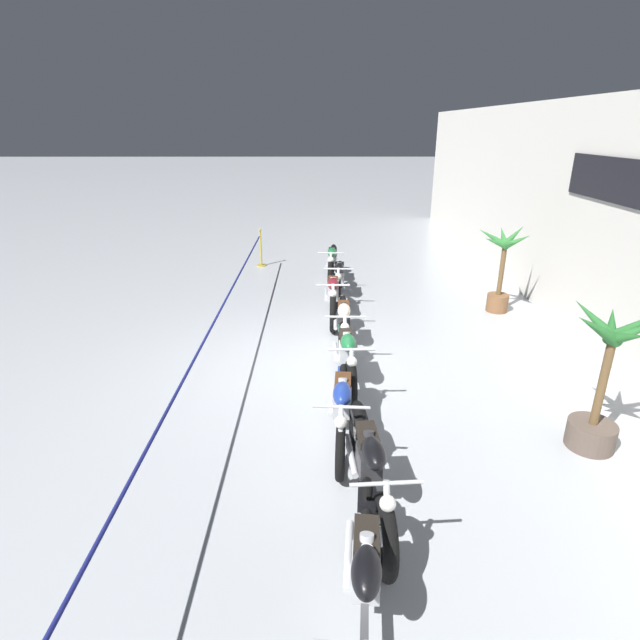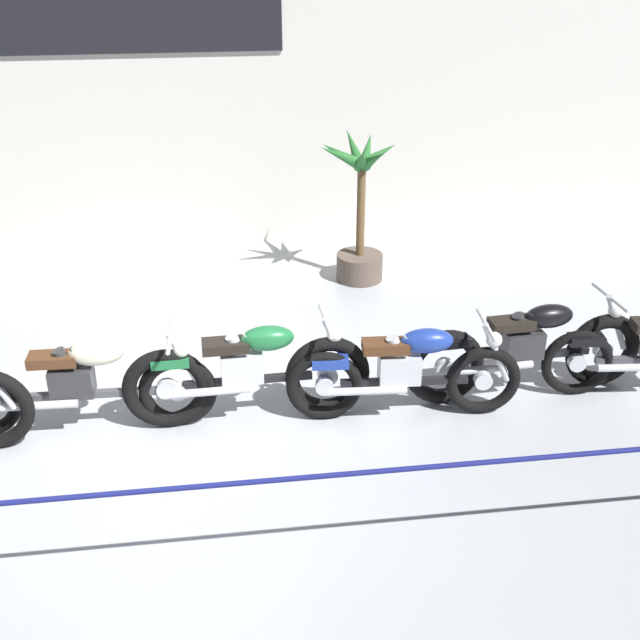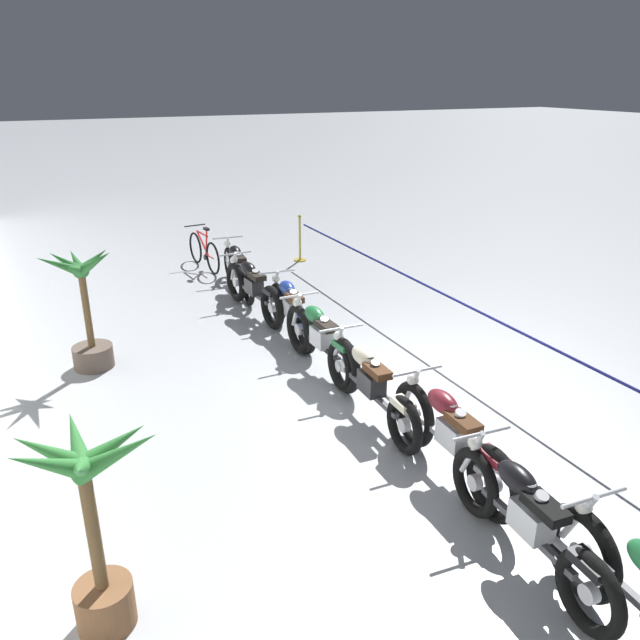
{
  "view_description": "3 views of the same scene",
  "coord_description": "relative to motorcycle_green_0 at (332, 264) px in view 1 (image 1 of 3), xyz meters",
  "views": [
    {
      "loc": [
        7.44,
        0.2,
        3.69
      ],
      "look_at": [
        -0.65,
        0.23,
        0.54
      ],
      "focal_mm": 28.0,
      "sensor_mm": 36.0,
      "label": 1
    },
    {
      "loc": [
        0.57,
        -5.42,
        4.04
      ],
      "look_at": [
        1.49,
        1.39,
        0.56
      ],
      "focal_mm": 45.0,
      "sensor_mm": 36.0,
      "label": 2
    },
    {
      "loc": [
        -6.54,
        4.08,
        3.95
      ],
      "look_at": [
        0.31,
        0.84,
        0.97
      ],
      "focal_mm": 35.0,
      "sensor_mm": 36.0,
      "label": 3
    }
  ],
  "objects": [
    {
      "name": "motorcycle_black_1",
      "position": [
        1.23,
        0.12,
        -0.03
      ],
      "size": [
        2.15,
        0.62,
        0.92
      ],
      "color": "black",
      "rests_on": "ground"
    },
    {
      "name": "motorcycle_cream_3",
      "position": [
        3.96,
        0.1,
        -0.03
      ],
      "size": [
        2.34,
        0.62,
        0.92
      ],
      "color": "black",
      "rests_on": "ground"
    },
    {
      "name": "motorcycle_blue_5",
      "position": [
        6.77,
        -0.06,
        -0.03
      ],
      "size": [
        2.09,
        0.62,
        0.91
      ],
      "color": "black",
      "rests_on": "ground"
    },
    {
      "name": "stanchion_far_left",
      "position": [
        3.08,
        -1.95,
        0.27
      ],
      "size": [
        12.27,
        0.28,
        1.05
      ],
      "color": "gold",
      "rests_on": "ground"
    },
    {
      "name": "motorcycle_maroon_2",
      "position": [
        2.53,
        -0.05,
        -0.01
      ],
      "size": [
        2.17,
        0.62,
        0.96
      ],
      "color": "black",
      "rests_on": "ground"
    },
    {
      "name": "ground_plane",
      "position": [
        4.65,
        -0.55,
        -0.48
      ],
      "size": [
        120.0,
        120.0,
        0.0
      ],
      "primitive_type": "plane",
      "color": "#B2B7BC"
    },
    {
      "name": "motorcycle_black_7",
      "position": [
        9.28,
        0.01,
        -0.02
      ],
      "size": [
        2.35,
        0.62,
        0.91
      ],
      "color": "black",
      "rests_on": "ground"
    },
    {
      "name": "motorcycle_black_6",
      "position": [
        7.97,
        0.17,
        -0.02
      ],
      "size": [
        2.32,
        0.62,
        0.95
      ],
      "color": "black",
      "rests_on": "ground"
    },
    {
      "name": "motorcycle_green_4",
      "position": [
        5.4,
        0.08,
        -0.01
      ],
      "size": [
        2.18,
        0.62,
        0.96
      ],
      "color": "black",
      "rests_on": "ground"
    },
    {
      "name": "potted_palm_left_of_row",
      "position": [
        6.9,
        3.0,
        0.36
      ],
      "size": [
        1.04,
        1.02,
        1.82
      ],
      "color": "brown",
      "rests_on": "ground"
    },
    {
      "name": "potted_palm_right_of_row",
      "position": [
        2.08,
        3.46,
        0.44
      ],
      "size": [
        1.05,
        1.0,
        1.86
      ],
      "color": "brown",
      "rests_on": "ground"
    },
    {
      "name": "motorcycle_green_0",
      "position": [
        0.0,
        0.0,
        0.0
      ],
      "size": [
        2.38,
        0.62,
        0.97
      ],
      "color": "black",
      "rests_on": "ground"
    }
  ]
}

